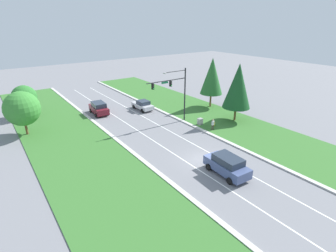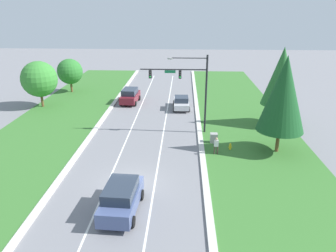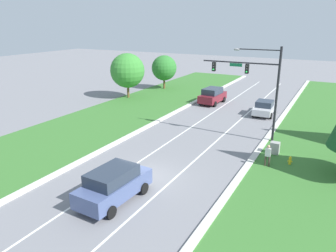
# 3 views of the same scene
# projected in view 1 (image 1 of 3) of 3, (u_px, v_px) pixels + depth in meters

# --- Properties ---
(ground_plane) EXTENTS (160.00, 160.00, 0.00)m
(ground_plane) POSITION_uv_depth(u_px,v_px,m) (204.00, 160.00, 29.35)
(ground_plane) COLOR slate
(curb_strip_right) EXTENTS (0.50, 90.00, 0.15)m
(curb_strip_right) POSITION_uv_depth(u_px,v_px,m) (237.00, 147.00, 32.37)
(curb_strip_right) COLOR beige
(curb_strip_right) RESTS_ON ground_plane
(curb_strip_left) EXTENTS (0.50, 90.00, 0.15)m
(curb_strip_left) POSITION_uv_depth(u_px,v_px,m) (162.00, 176.00, 26.27)
(curb_strip_left) COLOR beige
(curb_strip_left) RESTS_ON ground_plane
(grass_verge_right) EXTENTS (10.00, 90.00, 0.08)m
(grass_verge_right) POSITION_uv_depth(u_px,v_px,m) (263.00, 137.00, 35.22)
(grass_verge_right) COLOR #38702D
(grass_verge_right) RESTS_ON ground_plane
(grass_verge_left) EXTENTS (10.00, 90.00, 0.08)m
(grass_verge_left) POSITION_uv_depth(u_px,v_px,m) (114.00, 195.00, 23.45)
(grass_verge_left) COLOR #38702D
(grass_verge_left) RESTS_ON ground_plane
(lane_stripe_inner_left) EXTENTS (0.14, 81.00, 0.01)m
(lane_stripe_inner_left) POSITION_uv_depth(u_px,v_px,m) (191.00, 165.00, 28.38)
(lane_stripe_inner_left) COLOR white
(lane_stripe_inner_left) RESTS_ON ground_plane
(lane_stripe_inner_right) EXTENTS (0.14, 81.00, 0.01)m
(lane_stripe_inner_right) POSITION_uv_depth(u_px,v_px,m) (215.00, 156.00, 30.32)
(lane_stripe_inner_right) COLOR white
(lane_stripe_inner_right) RESTS_ON ground_plane
(traffic_signal_mast) EXTENTS (6.78, 0.41, 8.16)m
(traffic_signal_mast) POSITION_uv_depth(u_px,v_px,m) (175.00, 88.00, 38.01)
(traffic_signal_mast) COLOR black
(traffic_signal_mast) RESTS_ON ground_plane
(burgundy_suv) EXTENTS (2.42, 4.78, 2.01)m
(burgundy_suv) POSITION_uv_depth(u_px,v_px,m) (99.00, 108.00, 43.51)
(burgundy_suv) COLOR maroon
(burgundy_suv) RESTS_ON ground_plane
(silver_sedan) EXTENTS (2.23, 4.59, 1.67)m
(silver_sedan) POSITION_uv_depth(u_px,v_px,m) (143.00, 105.00, 45.68)
(silver_sedan) COLOR silver
(silver_sedan) RESTS_ON ground_plane
(slate_blue_suv) EXTENTS (2.48, 5.01, 2.03)m
(slate_blue_suv) POSITION_uv_depth(u_px,v_px,m) (227.00, 165.00, 26.37)
(slate_blue_suv) COLOR #475684
(slate_blue_suv) RESTS_ON ground_plane
(utility_cabinet) EXTENTS (0.70, 0.60, 1.02)m
(utility_cabinet) POSITION_uv_depth(u_px,v_px,m) (200.00, 122.00, 39.12)
(utility_cabinet) COLOR #9E9E99
(utility_cabinet) RESTS_ON ground_plane
(pedestrian) EXTENTS (0.40, 0.24, 1.69)m
(pedestrian) POSITION_uv_depth(u_px,v_px,m) (213.00, 124.00, 36.93)
(pedestrian) COLOR #42382D
(pedestrian) RESTS_ON ground_plane
(fire_hydrant) EXTENTS (0.34, 0.20, 0.70)m
(fire_hydrant) POSITION_uv_depth(u_px,v_px,m) (214.00, 124.00, 38.74)
(fire_hydrant) COLOR gold
(fire_hydrant) RESTS_ON ground_plane
(conifer_near_right_tree) EXTENTS (4.18, 4.18, 8.85)m
(conifer_near_right_tree) POSITION_uv_depth(u_px,v_px,m) (238.00, 86.00, 38.93)
(conifer_near_right_tree) COLOR brown
(conifer_near_right_tree) RESTS_ON ground_plane
(oak_near_left_tree) EXTENTS (3.81, 3.81, 5.16)m
(oak_near_left_tree) POSITION_uv_depth(u_px,v_px,m) (24.00, 97.00, 41.33)
(oak_near_left_tree) COLOR brown
(oak_near_left_tree) RESTS_ON ground_plane
(conifer_far_right_tree) EXTENTS (3.90, 3.90, 8.71)m
(conifer_far_right_tree) POSITION_uv_depth(u_px,v_px,m) (212.00, 76.00, 45.36)
(conifer_far_right_tree) COLOR brown
(conifer_far_right_tree) RESTS_ON ground_plane
(oak_far_left_tree) EXTENTS (4.61, 4.61, 6.06)m
(oak_far_left_tree) POSITION_uv_depth(u_px,v_px,m) (22.00, 109.00, 34.54)
(oak_far_left_tree) COLOR brown
(oak_far_left_tree) RESTS_ON ground_plane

